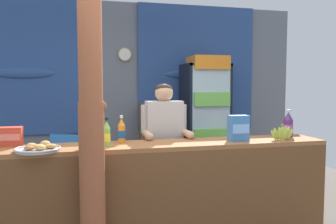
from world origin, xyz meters
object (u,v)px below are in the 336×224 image
at_px(drink_fridge, 205,115).
at_px(snack_box_biscuit, 238,128).
at_px(bottle_shelf_rack, 155,142).
at_px(snack_box_crackers, 8,137).
at_px(timber_post, 91,109).
at_px(soda_bottle_iced_tea, 84,138).
at_px(plastic_lawn_chair, 60,163).
at_px(shopkeeper, 164,138).
at_px(soda_bottle_grape_soda, 288,125).
at_px(pastry_tray, 38,148).
at_px(soda_bottle_lime_soda, 107,134).
at_px(stall_counter, 168,188).
at_px(soda_bottle_orange_soda, 121,131).
at_px(banana_bunch, 282,134).

relative_size(drink_fridge, snack_box_biscuit, 7.87).
xyz_separation_m(bottle_shelf_rack, snack_box_crackers, (-1.71, -1.88, 0.42)).
distance_m(timber_post, soda_bottle_iced_tea, 0.34).
bearing_deg(plastic_lawn_chair, shopkeeper, -46.48).
height_order(soda_bottle_grape_soda, pastry_tray, soda_bottle_grape_soda).
height_order(drink_fridge, soda_bottle_grape_soda, drink_fridge).
relative_size(drink_fridge, soda_bottle_lime_soda, 7.69).
height_order(stall_counter, pastry_tray, pastry_tray).
bearing_deg(pastry_tray, soda_bottle_orange_soda, 19.77).
relative_size(timber_post, soda_bottle_grape_soda, 9.75).
distance_m(pastry_tray, banana_bunch, 2.26).
xyz_separation_m(timber_post, soda_bottle_orange_soda, (0.28, 0.49, -0.24)).
xyz_separation_m(timber_post, soda_bottle_iced_tea, (-0.06, 0.22, -0.26)).
distance_m(soda_bottle_iced_tea, pastry_tray, 0.37).
relative_size(drink_fridge, soda_bottle_iced_tea, 8.93).
bearing_deg(banana_bunch, pastry_tray, -179.05).
xyz_separation_m(plastic_lawn_chair, soda_bottle_grape_soda, (2.39, -1.58, 0.62)).
bearing_deg(drink_fridge, soda_bottle_orange_soda, -129.74).
xyz_separation_m(plastic_lawn_chair, soda_bottle_iced_tea, (0.32, -1.79, 0.59)).
xyz_separation_m(snack_box_crackers, pastry_tray, (0.29, -0.31, -0.06)).
xyz_separation_m(shopkeeper, banana_bunch, (1.07, -0.53, 0.08)).
height_order(soda_bottle_iced_tea, soda_bottle_orange_soda, soda_bottle_orange_soda).
distance_m(drink_fridge, banana_bunch, 1.98).
relative_size(soda_bottle_lime_soda, pastry_tray, 0.70).
bearing_deg(snack_box_crackers, timber_post, -37.89).
relative_size(stall_counter, shopkeeper, 2.02).
xyz_separation_m(stall_counter, soda_bottle_grape_soda, (1.33, 0.17, 0.52)).
xyz_separation_m(shopkeeper, soda_bottle_orange_soda, (-0.48, -0.32, 0.13)).
xyz_separation_m(soda_bottle_grape_soda, soda_bottle_iced_tea, (-2.06, -0.22, -0.03)).
relative_size(soda_bottle_grape_soda, soda_bottle_lime_soda, 1.12).
relative_size(plastic_lawn_chair, snack_box_biscuit, 3.45).
bearing_deg(bottle_shelf_rack, drink_fridge, -13.37).
bearing_deg(drink_fridge, plastic_lawn_chair, -173.53).
relative_size(timber_post, bottle_shelf_rack, 2.23).
distance_m(stall_counter, soda_bottle_lime_soda, 0.74).
bearing_deg(soda_bottle_iced_tea, timber_post, -75.16).
bearing_deg(soda_bottle_grape_soda, bottle_shelf_rack, 116.69).
distance_m(stall_counter, shopkeeper, 0.66).
relative_size(soda_bottle_grape_soda, soda_bottle_iced_tea, 1.31).
distance_m(snack_box_crackers, banana_bunch, 2.56).
relative_size(bottle_shelf_rack, snack_box_biscuit, 5.04).
bearing_deg(snack_box_biscuit, snack_box_crackers, 173.52).
bearing_deg(pastry_tray, snack_box_crackers, 132.46).
bearing_deg(plastic_lawn_chair, snack_box_crackers, -102.61).
bearing_deg(pastry_tray, shopkeeper, 25.58).
bearing_deg(shopkeeper, drink_fridge, 55.82).
relative_size(soda_bottle_orange_soda, snack_box_crackers, 1.12).
distance_m(soda_bottle_grape_soda, pastry_tray, 2.44).
xyz_separation_m(bottle_shelf_rack, banana_bunch, (0.83, -2.16, 0.40)).
xyz_separation_m(bottle_shelf_rack, pastry_tray, (-1.42, -2.20, 0.36)).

